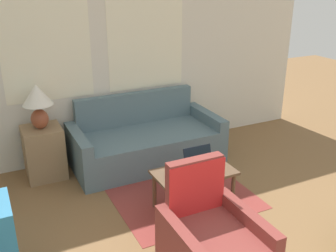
# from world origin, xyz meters

# --- Properties ---
(wall_back) EXTENTS (6.31, 0.06, 2.60)m
(wall_back) POSITION_xyz_m (-0.00, 4.05, 1.31)
(wall_back) COLOR silver
(wall_back) RESTS_ON ground_plane
(rug) EXTENTS (1.56, 2.06, 0.01)m
(rug) POSITION_xyz_m (0.36, 2.88, 0.00)
(rug) COLOR brown
(rug) RESTS_ON ground_plane
(couch) EXTENTS (1.98, 0.94, 0.88)m
(couch) POSITION_xyz_m (0.35, 3.57, 0.27)
(couch) COLOR slate
(couch) RESTS_ON ground_plane
(armchair) EXTENTS (0.73, 0.85, 0.93)m
(armchair) POSITION_xyz_m (0.02, 1.35, 0.27)
(armchair) COLOR brown
(armchair) RESTS_ON ground_plane
(side_table) EXTENTS (0.46, 0.46, 0.65)m
(side_table) POSITION_xyz_m (-0.96, 3.71, 0.33)
(side_table) COLOR #937551
(side_table) RESTS_ON ground_plane
(table_lamp) EXTENTS (0.36, 0.36, 0.55)m
(table_lamp) POSITION_xyz_m (-0.96, 3.71, 1.01)
(table_lamp) COLOR brown
(table_lamp) RESTS_ON side_table
(coffee_table) EXTENTS (0.86, 0.49, 0.45)m
(coffee_table) POSITION_xyz_m (0.36, 2.26, 0.39)
(coffee_table) COLOR brown
(coffee_table) RESTS_ON ground_plane
(laptop) EXTENTS (0.34, 0.26, 0.22)m
(laptop) POSITION_xyz_m (0.47, 2.30, 0.50)
(laptop) COLOR black
(laptop) RESTS_ON coffee_table
(cup_navy) EXTENTS (0.10, 0.10, 0.08)m
(cup_navy) POSITION_xyz_m (0.09, 2.13, 0.49)
(cup_navy) COLOR gold
(cup_navy) RESTS_ON coffee_table
(cup_yellow) EXTENTS (0.09, 0.09, 0.08)m
(cup_yellow) POSITION_xyz_m (0.08, 2.25, 0.49)
(cup_yellow) COLOR #191E4C
(cup_yellow) RESTS_ON coffee_table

